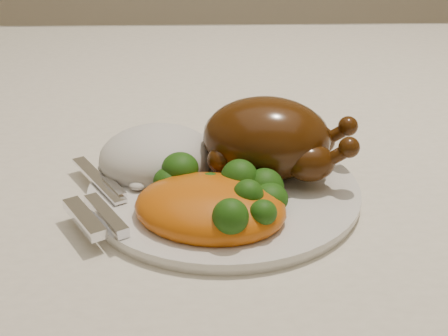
{
  "coord_description": "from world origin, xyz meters",
  "views": [
    {
      "loc": [
        -0.15,
        -0.7,
        1.06
      ],
      "look_at": [
        -0.13,
        -0.18,
        0.8
      ],
      "focal_mm": 50.0,
      "sensor_mm": 36.0,
      "label": 1
    }
  ],
  "objects": [
    {
      "name": "rice_mound",
      "position": [
        -0.2,
        -0.13,
        0.79
      ],
      "size": [
        0.14,
        0.13,
        0.06
      ],
      "rotation": [
        0.0,
        0.0,
        0.22
      ],
      "color": "silver",
      "rests_on": "dinner_plate"
    },
    {
      "name": "roast_chicken",
      "position": [
        -0.09,
        -0.15,
        0.82
      ],
      "size": [
        0.16,
        0.12,
        0.08
      ],
      "rotation": [
        0.0,
        0.0,
        -0.19
      ],
      "color": "#472207",
      "rests_on": "dinner_plate"
    },
    {
      "name": "dining_table",
      "position": [
        0.0,
        0.0,
        0.67
      ],
      "size": [
        1.6,
        0.9,
        0.76
      ],
      "color": "brown",
      "rests_on": "floor"
    },
    {
      "name": "cutlery",
      "position": [
        -0.25,
        -0.22,
        0.78
      ],
      "size": [
        0.08,
        0.16,
        0.01
      ],
      "rotation": [
        0.0,
        0.0,
        0.54
      ],
      "color": "silver",
      "rests_on": "dinner_plate"
    },
    {
      "name": "dinner_plate",
      "position": [
        -0.13,
        -0.18,
        0.77
      ],
      "size": [
        0.34,
        0.34,
        0.01
      ],
      "primitive_type": "cylinder",
      "rotation": [
        0.0,
        0.0,
        -0.42
      ],
      "color": "silver",
      "rests_on": "tablecloth"
    },
    {
      "name": "mac_and_cheese",
      "position": [
        -0.14,
        -0.23,
        0.79
      ],
      "size": [
        0.16,
        0.13,
        0.05
      ],
      "rotation": [
        0.0,
        0.0,
        -0.26
      ],
      "color": "#DE5B0E",
      "rests_on": "dinner_plate"
    },
    {
      "name": "tablecloth",
      "position": [
        0.0,
        0.0,
        0.74
      ],
      "size": [
        1.73,
        1.03,
        0.18
      ],
      "color": "silver",
      "rests_on": "dining_table"
    }
  ]
}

